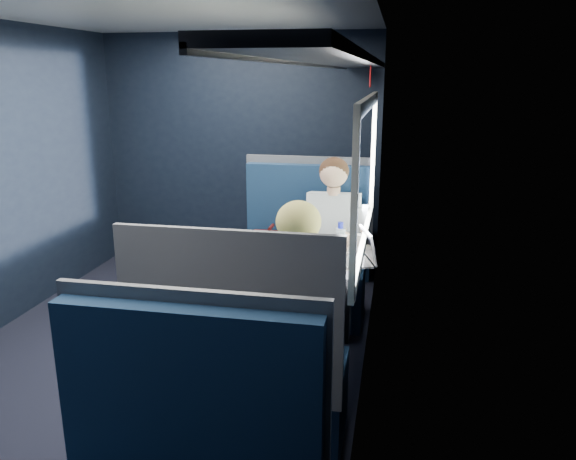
% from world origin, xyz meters
% --- Properties ---
extents(ground, '(2.80, 4.20, 0.01)m').
position_xyz_m(ground, '(0.00, 0.00, -0.01)').
color(ground, black).
extents(room_shell, '(3.00, 4.40, 2.40)m').
position_xyz_m(room_shell, '(0.02, 0.00, 1.48)').
color(room_shell, black).
rests_on(room_shell, ground).
extents(table, '(0.62, 1.00, 0.74)m').
position_xyz_m(table, '(1.03, 0.00, 0.66)').
color(table, '#54565E').
rests_on(table, ground).
extents(seat_bay_near, '(1.04, 0.62, 1.26)m').
position_xyz_m(seat_bay_near, '(0.84, 0.87, 0.42)').
color(seat_bay_near, '#0E213D').
rests_on(seat_bay_near, ground).
extents(seat_bay_far, '(1.04, 0.62, 1.26)m').
position_xyz_m(seat_bay_far, '(0.85, -0.87, 0.41)').
color(seat_bay_far, '#0E213D').
rests_on(seat_bay_far, ground).
extents(seat_row_front, '(1.04, 0.51, 1.16)m').
position_xyz_m(seat_row_front, '(0.85, 1.80, 0.41)').
color(seat_row_front, '#0E213D').
rests_on(seat_row_front, ground).
extents(man, '(0.53, 0.56, 1.32)m').
position_xyz_m(man, '(1.10, 0.70, 0.72)').
color(man, black).
rests_on(man, ground).
extents(woman, '(0.53, 0.56, 1.32)m').
position_xyz_m(woman, '(1.10, -0.71, 0.73)').
color(woman, black).
rests_on(woman, ground).
extents(papers, '(0.69, 0.93, 0.01)m').
position_xyz_m(papers, '(0.99, -0.01, 0.74)').
color(papers, white).
rests_on(papers, table).
extents(laptop, '(0.30, 0.35, 0.22)m').
position_xyz_m(laptop, '(1.35, 0.07, 0.80)').
color(laptop, silver).
rests_on(laptop, table).
extents(bottle_small, '(0.07, 0.07, 0.23)m').
position_xyz_m(bottle_small, '(1.21, 0.19, 0.84)').
color(bottle_small, silver).
rests_on(bottle_small, table).
extents(cup, '(0.06, 0.06, 0.08)m').
position_xyz_m(cup, '(1.33, 0.44, 0.78)').
color(cup, white).
rests_on(cup, table).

